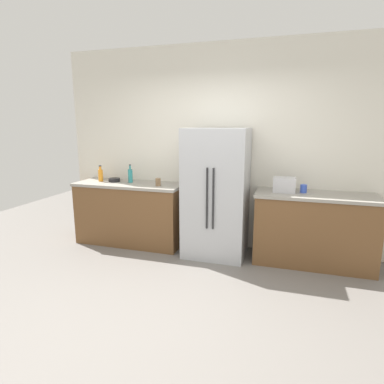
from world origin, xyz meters
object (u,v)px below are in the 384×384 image
(refrigerator, at_px, (216,193))
(cup_b, at_px, (304,189))
(bottle_b, at_px, (130,175))
(bowl_a, at_px, (114,180))
(toaster, at_px, (284,185))
(bottle_a, at_px, (101,175))
(cup_a, at_px, (158,182))

(refrigerator, bearing_deg, cup_b, 4.60)
(bottle_b, relative_size, bowl_a, 1.56)
(toaster, relative_size, bottle_b, 1.02)
(toaster, bearing_deg, cup_b, 9.14)
(toaster, height_order, bottle_b, bottle_b)
(bottle_a, xyz_separation_m, cup_b, (2.92, 0.03, -0.05))
(refrigerator, distance_m, bottle_a, 1.82)
(refrigerator, height_order, toaster, refrigerator)
(bowl_a, bearing_deg, toaster, -0.89)
(refrigerator, relative_size, toaster, 6.27)
(bottle_a, distance_m, bowl_a, 0.23)
(cup_b, relative_size, bowl_a, 0.60)
(toaster, relative_size, bottle_a, 1.12)
(cup_b, xyz_separation_m, bowl_a, (-2.71, 0.00, -0.03))
(bottle_a, height_order, bowl_a, bottle_a)
(bottle_b, height_order, cup_b, bottle_b)
(bottle_a, relative_size, cup_a, 2.29)
(refrigerator, distance_m, cup_b, 1.12)
(toaster, xyz_separation_m, cup_a, (-1.71, -0.07, -0.04))
(bottle_a, distance_m, cup_a, 0.98)
(bottle_b, xyz_separation_m, cup_a, (0.50, -0.13, -0.05))
(cup_a, height_order, bowl_a, cup_a)
(toaster, height_order, cup_a, toaster)
(refrigerator, distance_m, toaster, 0.89)
(refrigerator, height_order, bowl_a, refrigerator)
(toaster, height_order, cup_b, toaster)
(toaster, xyz_separation_m, cup_b, (0.24, 0.04, -0.04))
(toaster, bearing_deg, bowl_a, 179.11)
(toaster, distance_m, bottle_a, 2.69)
(cup_a, relative_size, cup_b, 1.04)
(cup_a, xyz_separation_m, bowl_a, (-0.76, 0.11, -0.03))
(bottle_a, bearing_deg, bowl_a, 8.17)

